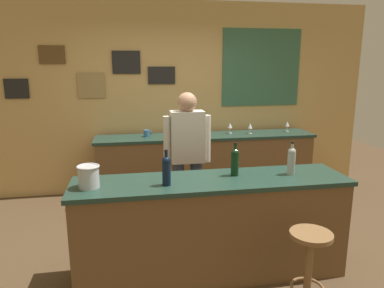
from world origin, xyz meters
name	(u,v)px	position (x,y,z in m)	size (l,w,h in m)	color
ground_plane	(202,251)	(0.00, 0.00, 0.00)	(10.00, 10.00, 0.00)	#4C3823
back_wall	(176,97)	(0.02, 2.03, 1.42)	(6.00, 0.09, 2.80)	tan
bar_counter	(211,227)	(0.00, -0.40, 0.46)	(2.45, 0.60, 0.92)	brown
side_counter	(206,165)	(0.40, 1.65, 0.45)	(3.17, 0.56, 0.90)	brown
bartender	(187,155)	(-0.08, 0.42, 0.94)	(0.52, 0.21, 1.62)	#384766
bar_stool	(309,259)	(0.61, -1.06, 0.46)	(0.32, 0.32, 0.68)	brown
wine_bottle_a	(166,170)	(-0.41, -0.49, 1.06)	(0.07, 0.07, 0.31)	black
wine_bottle_b	(235,161)	(0.23, -0.33, 1.06)	(0.07, 0.07, 0.31)	black
wine_bottle_c	(291,160)	(0.75, -0.39, 1.06)	(0.07, 0.07, 0.31)	#999E99
ice_bucket	(89,176)	(-1.04, -0.43, 1.02)	(0.19, 0.19, 0.19)	#B7BABF
wine_glass_a	(175,129)	(-0.05, 1.65, 1.01)	(0.07, 0.07, 0.16)	silver
wine_glass_b	(187,129)	(0.11, 1.61, 1.01)	(0.07, 0.07, 0.16)	silver
wine_glass_c	(230,126)	(0.78, 1.72, 1.01)	(0.07, 0.07, 0.16)	silver
wine_glass_d	(250,126)	(1.06, 1.64, 1.01)	(0.07, 0.07, 0.16)	silver
wine_glass_e	(287,124)	(1.67, 1.71, 1.01)	(0.07, 0.07, 0.16)	silver
coffee_mug	(147,133)	(-0.45, 1.69, 0.95)	(0.12, 0.08, 0.09)	#336699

